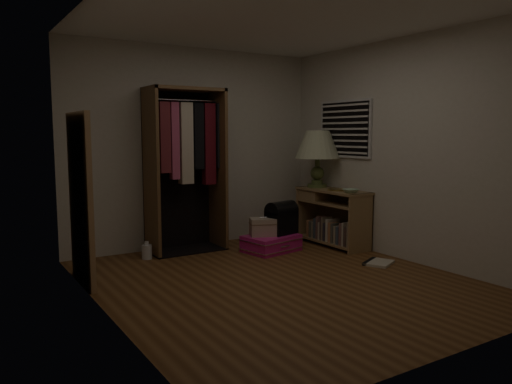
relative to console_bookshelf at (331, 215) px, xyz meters
The scene contains 13 objects.
ground 1.89m from the console_bookshelf, 146.32° to the right, with size 4.00×4.00×0.00m, color brown.
room_walls 2.08m from the console_bookshelf, 146.14° to the right, with size 3.52×4.02×2.60m.
console_bookshelf is the anchor object (origin of this frame).
open_wardrobe 2.07m from the console_bookshelf, 156.95° to the left, with size 1.01×0.50×2.05m.
floor_mirror 3.27m from the console_bookshelf, behind, with size 0.06×0.80×1.70m.
pink_suitcase 0.95m from the console_bookshelf, behind, with size 0.76×0.61×0.21m.
train_case 1.01m from the console_bookshelf, behind, with size 0.39×0.33×0.24m.
black_bag 0.74m from the console_bookshelf, behind, with size 0.43×0.33×0.42m.
table_lamp 0.97m from the console_bookshelf, 89.72° to the left, with size 0.77×0.77×0.78m.
brass_tray 0.38m from the console_bookshelf, 89.26° to the right, with size 0.27×0.27×0.02m.
ceramic_bowl 0.56m from the console_bookshelf, 96.65° to the right, with size 0.19×0.19×0.05m, color #A7C9A7.
white_jug 2.46m from the console_bookshelf, 166.37° to the left, with size 0.13×0.13×0.21m.
floor_book 1.13m from the console_bookshelf, 100.81° to the right, with size 0.43×0.39×0.03m.
Camera 1 is at (-2.82, -4.03, 1.50)m, focal length 35.00 mm.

